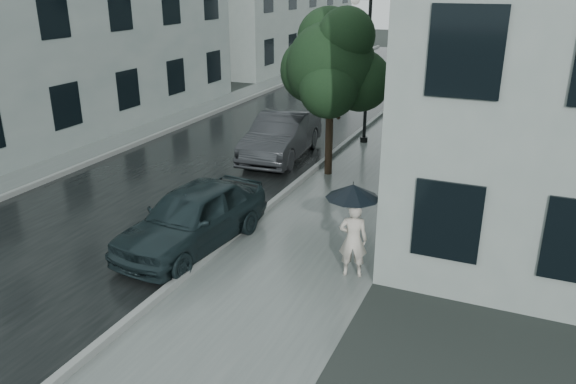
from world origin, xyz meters
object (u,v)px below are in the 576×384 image
at_px(pedestrian, 353,240).
at_px(street_tree, 332,65).
at_px(lamp_post, 364,61).
at_px(car_near, 193,217).
at_px(car_far, 282,136).

distance_m(pedestrian, street_tree, 6.99).
distance_m(street_tree, lamp_post, 3.85).
bearing_deg(pedestrian, street_tree, -80.58).
relative_size(street_tree, lamp_post, 0.97).
height_order(street_tree, car_near, street_tree).
xyz_separation_m(car_near, car_far, (-0.94, 7.01, 0.04)).
height_order(pedestrian, street_tree, street_tree).
relative_size(pedestrian, lamp_post, 0.31).
distance_m(street_tree, car_far, 3.42).
relative_size(pedestrian, car_far, 0.35).
xyz_separation_m(lamp_post, car_near, (-0.97, -9.93, -2.24)).
relative_size(street_tree, car_near, 1.20).
bearing_deg(lamp_post, pedestrian, -73.00).
relative_size(car_near, car_far, 0.92).
xyz_separation_m(pedestrian, car_far, (-4.64, 6.88, -0.05)).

